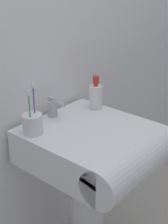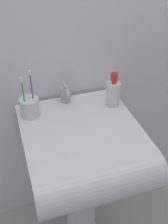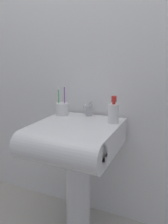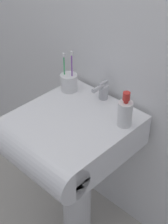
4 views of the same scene
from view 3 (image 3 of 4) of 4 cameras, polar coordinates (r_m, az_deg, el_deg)
The scene contains 6 objects.
wall_back at distance 1.56m, azimuth 2.97°, elevation 14.42°, with size 5.00×0.05×2.40m, color white.
sink_pedestal at distance 1.56m, azimuth -1.59°, elevation -20.13°, with size 0.16×0.16×0.63m, color white.
sink_basin at distance 1.32m, azimuth -2.85°, elevation -7.12°, with size 0.50×0.58×0.16m.
faucet at distance 1.51m, azimuth 1.17°, elevation 0.73°, with size 0.04×0.10×0.09m.
toothbrush_cup at distance 1.54m, azimuth -5.74°, elevation 0.87°, with size 0.09×0.09×0.22m.
soap_bottle at distance 1.36m, azimuth 7.72°, elevation -0.09°, with size 0.06×0.06×0.17m.
Camera 3 is at (0.56, -1.16, 1.19)m, focal length 35.00 mm.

